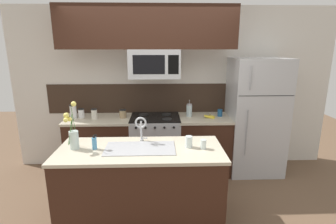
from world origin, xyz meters
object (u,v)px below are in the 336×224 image
at_px(coffee_tin, 220,113).
at_px(french_press, 189,110).
at_px(microwave, 154,64).
at_px(flower_vase, 73,135).
at_px(storage_jar_medium, 81,113).
at_px(drinking_glass, 189,142).
at_px(storage_jar_tall, 73,111).
at_px(sink_faucet, 141,126).
at_px(storage_jar_short, 94,114).
at_px(banana_bunch, 210,117).
at_px(stove_range, 155,145).
at_px(spare_glass, 203,144).
at_px(dish_soap_bottle, 94,143).
at_px(storage_jar_squat, 123,114).
at_px(refrigerator, 255,116).

bearing_deg(coffee_tin, french_press, 178.82).
bearing_deg(microwave, flower_vase, -125.68).
distance_m(coffee_tin, flower_vase, 2.28).
relative_size(microwave, storage_jar_medium, 5.11).
bearing_deg(coffee_tin, drinking_glass, -116.52).
height_order(storage_jar_tall, sink_faucet, sink_faucet).
bearing_deg(storage_jar_short, sink_faucet, -52.61).
distance_m(storage_jar_tall, banana_bunch, 2.10).
bearing_deg(stove_range, spare_glass, -67.07).
height_order(sink_faucet, drinking_glass, sink_faucet).
bearing_deg(storage_jar_medium, drinking_glass, -39.50).
relative_size(microwave, dish_soap_bottle, 4.51).
bearing_deg(drinking_glass, french_press, 83.34).
bearing_deg(sink_faucet, storage_jar_medium, 132.55).
relative_size(coffee_tin, drinking_glass, 0.86).
height_order(storage_jar_tall, drinking_glass, storage_jar_tall).
distance_m(microwave, coffee_tin, 1.29).
xyz_separation_m(sink_faucet, spare_glass, (0.69, -0.22, -0.15)).
bearing_deg(storage_jar_squat, french_press, 2.23).
xyz_separation_m(storage_jar_tall, storage_jar_medium, (0.11, 0.02, -0.04)).
xyz_separation_m(storage_jar_medium, sink_faucet, (0.99, -1.08, 0.13)).
relative_size(storage_jar_medium, sink_faucet, 0.48).
relative_size(storage_jar_medium, coffee_tin, 1.32).
xyz_separation_m(storage_jar_tall, spare_glass, (1.79, -1.29, -0.06)).
distance_m(storage_jar_short, french_press, 1.47).
distance_m(refrigerator, banana_bunch, 0.74).
xyz_separation_m(storage_jar_short, french_press, (1.46, 0.09, 0.02)).
xyz_separation_m(storage_jar_medium, flower_vase, (0.27, -1.26, 0.08)).
bearing_deg(banana_bunch, dish_soap_bottle, -141.37).
xyz_separation_m(refrigerator, french_press, (-1.04, 0.04, 0.10)).
distance_m(storage_jar_tall, flower_vase, 1.30).
bearing_deg(spare_glass, stove_range, 112.93).
distance_m(storage_jar_medium, sink_faucet, 1.47).
height_order(stove_range, spare_glass, spare_glass).
bearing_deg(spare_glass, storage_jar_medium, 142.13).
relative_size(dish_soap_bottle, drinking_glass, 1.30).
bearing_deg(french_press, microwave, -171.42).
bearing_deg(drinking_glass, flower_vase, 179.91).
bearing_deg(dish_soap_bottle, french_press, 47.97).
bearing_deg(refrigerator, storage_jar_squat, -179.99).
relative_size(storage_jar_short, storage_jar_squat, 1.23).
bearing_deg(storage_jar_medium, sink_faucet, -47.45).
xyz_separation_m(storage_jar_tall, storage_jar_squat, (0.75, 0.00, -0.04)).
bearing_deg(refrigerator, sink_faucet, -148.20).
height_order(stove_range, storage_jar_medium, storage_jar_medium).
bearing_deg(microwave, spare_glass, -66.73).
height_order(storage_jar_medium, coffee_tin, storage_jar_medium).
relative_size(stove_range, storage_jar_medium, 6.38).
bearing_deg(french_press, storage_jar_squat, -177.77).
bearing_deg(flower_vase, dish_soap_bottle, -4.82).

